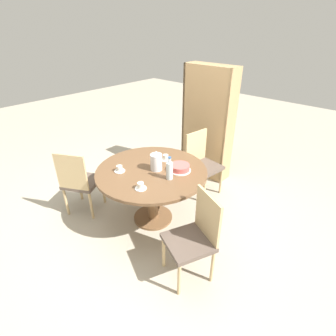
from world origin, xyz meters
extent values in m
plane|color=#B2A893|center=(0.00, 0.00, 0.00)|extent=(14.00, 14.00, 0.00)
cylinder|color=brown|center=(0.00, 0.00, 0.01)|extent=(0.51, 0.51, 0.03)
cylinder|color=brown|center=(0.00, 0.00, 0.36)|extent=(0.13, 0.13, 0.67)
cylinder|color=brown|center=(0.00, 0.00, 0.72)|extent=(1.33, 1.33, 0.04)
cylinder|color=tan|center=(-0.76, -0.22, 0.20)|extent=(0.03, 0.03, 0.41)
cylinder|color=tan|center=(-1.08, -0.40, 0.20)|extent=(0.03, 0.03, 0.41)
cylinder|color=tan|center=(-0.59, -0.54, 0.20)|extent=(0.03, 0.03, 0.41)
cylinder|color=tan|center=(-0.90, -0.71, 0.20)|extent=(0.03, 0.03, 0.41)
cube|color=brown|center=(-0.83, -0.47, 0.43)|extent=(0.57, 0.57, 0.04)
cube|color=tan|center=(-0.74, -0.64, 0.69)|extent=(0.36, 0.22, 0.47)
cylinder|color=tan|center=(0.64, -0.47, 0.20)|extent=(0.03, 0.03, 0.41)
cylinder|color=tan|center=(0.97, -0.62, 0.20)|extent=(0.03, 0.03, 0.41)
cylinder|color=tan|center=(0.78, -0.14, 0.20)|extent=(0.03, 0.03, 0.41)
cylinder|color=tan|center=(1.11, -0.29, 0.20)|extent=(0.03, 0.03, 0.41)
cube|color=brown|center=(0.88, -0.38, 0.43)|extent=(0.55, 0.55, 0.04)
cube|color=tan|center=(0.96, -0.20, 0.69)|extent=(0.38, 0.18, 0.47)
cylinder|color=tan|center=(0.28, 0.74, 0.20)|extent=(0.03, 0.03, 0.41)
cylinder|color=tan|center=(0.33, 1.10, 0.20)|extent=(0.03, 0.03, 0.41)
cylinder|color=tan|center=(-0.08, 0.79, 0.20)|extent=(0.03, 0.03, 0.41)
cylinder|color=tan|center=(-0.03, 1.15, 0.20)|extent=(0.03, 0.03, 0.41)
cube|color=brown|center=(0.13, 0.95, 0.43)|extent=(0.47, 0.47, 0.04)
cube|color=tan|center=(-0.07, 0.97, 0.69)|extent=(0.08, 0.40, 0.47)
cube|color=tan|center=(0.17, 1.46, 0.88)|extent=(0.04, 0.28, 1.75)
cube|color=tan|center=(-0.61, 1.46, 0.88)|extent=(0.04, 0.28, 1.75)
cube|color=tan|center=(-0.22, 1.33, 0.88)|extent=(0.82, 0.02, 1.75)
cube|color=tan|center=(-0.22, 1.46, 0.02)|extent=(0.74, 0.27, 0.04)
cube|color=tan|center=(-0.22, 1.46, 0.35)|extent=(0.74, 0.27, 0.04)
cube|color=tan|center=(-0.22, 1.46, 0.70)|extent=(0.74, 0.27, 0.04)
cube|color=tan|center=(-0.22, 1.46, 1.05)|extent=(0.74, 0.27, 0.04)
cube|color=tan|center=(-0.22, 1.46, 1.40)|extent=(0.74, 0.27, 0.04)
cube|color=tan|center=(-0.22, 1.46, 1.74)|extent=(0.74, 0.27, 0.04)
cube|color=black|center=(0.00, 1.45, 0.16)|extent=(0.30, 0.21, 0.24)
cube|color=#234793|center=(-0.44, 1.45, 0.17)|extent=(0.30, 0.21, 0.26)
cube|color=orange|center=(-0.02, 1.45, 0.49)|extent=(0.35, 0.21, 0.23)
cube|color=#B72D28|center=(-0.42, 1.45, 0.51)|extent=(0.35, 0.21, 0.28)
cube|color=orange|center=(-0.01, 1.45, 0.84)|extent=(0.32, 0.21, 0.24)
cube|color=#28703D|center=(-0.43, 1.45, 0.84)|extent=(0.32, 0.21, 0.24)
cube|color=gold|center=(0.01, 1.45, 1.19)|extent=(0.28, 0.21, 0.25)
cube|color=orange|center=(-0.45, 1.45, 1.19)|extent=(0.28, 0.21, 0.24)
cube|color=#B72D28|center=(0.01, 1.45, 1.55)|extent=(0.28, 0.21, 0.25)
cube|color=#234793|center=(-0.45, 1.45, 1.55)|extent=(0.28, 0.21, 0.25)
cylinder|color=silver|center=(0.03, 0.05, 0.83)|extent=(0.14, 0.14, 0.20)
cone|color=silver|center=(0.03, 0.05, 0.94)|extent=(0.13, 0.13, 0.02)
sphere|color=silver|center=(0.03, 0.05, 0.96)|extent=(0.02, 0.02, 0.02)
cylinder|color=silver|center=(0.29, 0.00, 0.83)|extent=(0.07, 0.07, 0.20)
cylinder|color=silver|center=(0.29, 0.00, 0.96)|extent=(0.03, 0.03, 0.06)
cylinder|color=#2D5184|center=(0.29, 0.00, 1.00)|extent=(0.04, 0.04, 0.01)
cylinder|color=white|center=(0.26, 0.22, 0.74)|extent=(0.26, 0.26, 0.01)
cylinder|color=#C65651|center=(0.26, 0.22, 0.78)|extent=(0.23, 0.23, 0.07)
cylinder|color=white|center=(-0.05, 0.30, 0.74)|extent=(0.13, 0.13, 0.01)
cylinder|color=silver|center=(-0.05, 0.30, 0.77)|extent=(0.07, 0.07, 0.06)
cylinder|color=white|center=(0.20, -0.36, 0.74)|extent=(0.13, 0.13, 0.01)
cylinder|color=silver|center=(0.20, -0.36, 0.77)|extent=(0.07, 0.07, 0.06)
cylinder|color=white|center=(-0.26, -0.27, 0.74)|extent=(0.13, 0.13, 0.01)
cylinder|color=silver|center=(-0.26, -0.27, 0.77)|extent=(0.07, 0.07, 0.06)
camera|label=1|loc=(1.97, -1.87, 2.28)|focal=28.00mm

